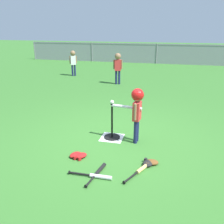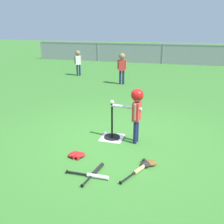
# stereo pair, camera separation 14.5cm
# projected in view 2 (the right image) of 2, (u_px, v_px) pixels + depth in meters

# --- Properties ---
(ground_plane) EXTENTS (60.00, 60.00, 0.00)m
(ground_plane) POSITION_uv_depth(u_px,v_px,m) (115.00, 140.00, 4.76)
(ground_plane) COLOR #336B28
(home_plate) EXTENTS (0.44, 0.44, 0.01)m
(home_plate) POSITION_uv_depth(u_px,v_px,m) (112.00, 137.00, 4.87)
(home_plate) COLOR white
(home_plate) RESTS_ON ground_plane
(batting_tee) EXTENTS (0.32, 0.32, 0.72)m
(batting_tee) POSITION_uv_depth(u_px,v_px,m) (112.00, 132.00, 4.83)
(batting_tee) COLOR black
(batting_tee) RESTS_ON ground_plane
(baseball_on_tee) EXTENTS (0.07, 0.07, 0.07)m
(baseball_on_tee) POSITION_uv_depth(u_px,v_px,m) (112.00, 102.00, 4.62)
(baseball_on_tee) COLOR white
(baseball_on_tee) RESTS_ON batting_tee
(batter_child) EXTENTS (0.63, 0.30, 1.07)m
(batter_child) POSITION_uv_depth(u_px,v_px,m) (136.00, 105.00, 4.43)
(batter_child) COLOR #191E4C
(batter_child) RESTS_ON ground_plane
(fielder_deep_left) EXTENTS (0.29, 0.22, 1.11)m
(fielder_deep_left) POSITION_uv_depth(u_px,v_px,m) (78.00, 60.00, 10.68)
(fielder_deep_left) COLOR #191E4C
(fielder_deep_left) RESTS_ON ground_plane
(fielder_near_right) EXTENTS (0.34, 0.23, 1.17)m
(fielder_near_right) POSITION_uv_depth(u_px,v_px,m) (122.00, 64.00, 9.06)
(fielder_near_right) COLOR #191E4C
(fielder_near_right) RESTS_ON ground_plane
(spare_bat_silver) EXTENTS (0.67, 0.07, 0.06)m
(spare_bat_silver) POSITION_uv_depth(u_px,v_px,m) (93.00, 176.00, 3.58)
(spare_bat_silver) COLOR silver
(spare_bat_silver) RESTS_ON ground_plane
(spare_bat_wood) EXTENTS (0.34, 0.61, 0.06)m
(spare_bat_wood) POSITION_uv_depth(u_px,v_px,m) (138.00, 170.00, 3.72)
(spare_bat_wood) COLOR #DBB266
(spare_bat_wood) RESTS_ON ground_plane
(spare_bat_black) EXTENTS (0.16, 0.62, 0.06)m
(spare_bat_black) POSITION_uv_depth(u_px,v_px,m) (96.00, 171.00, 3.69)
(spare_bat_black) COLOR black
(spare_bat_black) RESTS_ON ground_plane
(glove_by_plate) EXTENTS (0.25, 0.27, 0.07)m
(glove_by_plate) POSITION_uv_depth(u_px,v_px,m) (74.00, 154.00, 4.17)
(glove_by_plate) COLOR #B21919
(glove_by_plate) RESTS_ON ground_plane
(glove_near_bats) EXTENTS (0.22, 0.26, 0.07)m
(glove_near_bats) POSITION_uv_depth(u_px,v_px,m) (146.00, 164.00, 3.89)
(glove_near_bats) COLOR black
(glove_near_bats) RESTS_ON ground_plane
(glove_tossed_aside) EXTENTS (0.24, 0.19, 0.07)m
(glove_tossed_aside) POSITION_uv_depth(u_px,v_px,m) (150.00, 163.00, 3.91)
(glove_tossed_aside) COLOR brown
(glove_tossed_aside) RESTS_ON ground_plane
(glove_outfield_drop) EXTENTS (0.26, 0.27, 0.07)m
(glove_outfield_drop) POSITION_uv_depth(u_px,v_px,m) (79.00, 155.00, 4.14)
(glove_outfield_drop) COLOR #B21919
(glove_outfield_drop) RESTS_ON ground_plane
(outfield_fence) EXTENTS (16.06, 0.06, 1.15)m
(outfield_fence) POSITION_uv_depth(u_px,v_px,m) (163.00, 53.00, 14.07)
(outfield_fence) COLOR slate
(outfield_fence) RESTS_ON ground_plane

